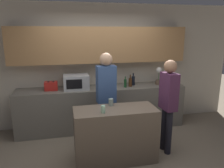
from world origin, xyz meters
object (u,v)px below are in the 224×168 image
bottle_0 (125,83)px  person_center (106,91)px  bottle_1 (130,82)px  cup_1 (103,109)px  microwave (76,82)px  cup_0 (111,102)px  potted_plant (159,76)px  person_left (168,99)px  bottle_2 (133,80)px  toaster (51,86)px

bottle_0 → person_center: person_center is taller
bottle_1 → cup_1: size_ratio=2.27×
microwave → cup_0: size_ratio=4.39×
potted_plant → cup_0: bearing=-140.4°
microwave → bottle_0: size_ratio=2.19×
person_left → cup_0: bearing=79.9°
cup_1 → person_center: (0.17, 0.67, 0.09)m
bottle_0 → cup_1: size_ratio=2.05×
potted_plant → bottle_2: potted_plant is taller
bottle_1 → person_center: size_ratio=0.15×
bottle_0 → person_left: 1.22m
cup_1 → potted_plant: bearing=42.7°
cup_0 → toaster: bearing=132.4°
bottle_1 → bottle_2: 0.16m
potted_plant → bottle_0: 0.82m
microwave → cup_1: microwave is taller
bottle_1 → person_center: (-0.67, -0.70, 0.02)m
toaster → bottle_1: bearing=-1.6°
cup_1 → person_left: (1.16, 0.19, 0.02)m
cup_0 → person_left: size_ratio=0.07×
microwave → bottle_1: (1.16, -0.05, -0.05)m
bottle_0 → bottle_2: (0.23, 0.15, 0.01)m
bottle_2 → person_left: size_ratio=0.17×
person_left → person_center: person_center is taller
bottle_1 → person_center: bearing=-133.7°
bottle_1 → cup_1: bearing=-121.7°
bottle_0 → cup_0: bottle_0 is taller
potted_plant → bottle_1: size_ratio=1.50×
toaster → person_left: size_ratio=0.16×
toaster → bottle_1: 1.67m
bottle_0 → bottle_1: bearing=14.9°
bottle_0 → person_left: size_ratio=0.14×
person_left → person_center: size_ratio=0.95×
potted_plant → bottle_1: (-0.68, -0.05, -0.10)m
bottle_2 → cup_0: 1.41m
bottle_0 → cup_1: bottle_0 is taller
microwave → bottle_0: (1.04, -0.08, -0.06)m
cup_0 → cup_1: cup_0 is taller
cup_0 → person_left: person_left is taller
potted_plant → bottle_1: bearing=-176.1°
cup_0 → person_center: 0.38m
microwave → person_left: size_ratio=0.31×
cup_0 → bottle_0: bearing=62.5°
person_left → toaster: bearing=54.6°
bottle_0 → bottle_1: (0.12, 0.03, 0.01)m
toaster → person_center: size_ratio=0.15×
toaster → bottle_2: 1.78m
cup_0 → person_left: bearing=-6.1°
bottle_1 → bottle_2: size_ratio=0.96×
bottle_1 → person_center: 0.97m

